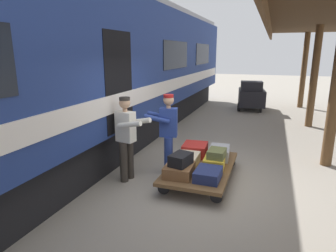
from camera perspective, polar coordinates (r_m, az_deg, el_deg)
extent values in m
plane|color=gray|center=(5.97, 7.90, -11.16)|extent=(60.00, 60.00, 0.00)
cylinder|color=brown|center=(15.04, 24.87, 9.71)|extent=(0.24, 0.24, 3.40)
cylinder|color=brown|center=(11.21, 26.50, 8.42)|extent=(0.24, 0.24, 3.40)
cylinder|color=brown|center=(7.40, 29.78, 5.79)|extent=(0.24, 0.24, 3.40)
cube|color=brown|center=(5.36, 18.11, 21.11)|extent=(0.08, 20.10, 0.30)
cube|color=navy|center=(6.91, -20.80, 11.69)|extent=(3.00, 21.30, 2.90)
cube|color=black|center=(7.22, -19.48, -3.50)|extent=(2.55, 20.23, 0.90)
cube|color=silver|center=(6.14, -9.22, 4.69)|extent=(0.03, 20.87, 0.36)
cube|color=black|center=(13.09, 6.80, 13.71)|extent=(0.02, 2.34, 0.84)
cube|color=black|center=(9.49, 1.63, 13.64)|extent=(0.02, 2.34, 0.84)
cube|color=black|center=(6.11, -9.87, 8.41)|extent=(0.12, 1.10, 2.00)
cube|color=brown|center=(6.08, 6.35, -8.00)|extent=(1.22, 2.15, 0.07)
cylinder|color=black|center=(5.29, 9.38, -13.40)|extent=(0.22, 0.05, 0.22)
cylinder|color=black|center=(5.52, -0.86, -12.00)|extent=(0.22, 0.05, 0.22)
cylinder|color=black|center=(6.85, 11.99, -6.95)|extent=(0.22, 0.05, 0.22)
cylinder|color=black|center=(7.02, 4.04, -6.12)|extent=(0.22, 0.05, 0.22)
cube|color=gold|center=(5.98, 8.96, -7.05)|extent=(0.43, 0.52, 0.21)
cube|color=#9EA0A5|center=(6.52, 9.94, -5.10)|extent=(0.46, 0.65, 0.24)
cube|color=beige|center=(6.09, 3.85, -6.48)|extent=(0.43, 0.59, 0.21)
cube|color=brown|center=(5.57, 2.19, -8.53)|extent=(0.54, 0.63, 0.21)
cube|color=navy|center=(5.45, 7.78, -9.29)|extent=(0.45, 0.57, 0.19)
cube|color=#AD231E|center=(6.62, 5.25, -4.56)|extent=(0.56, 0.61, 0.26)
cube|color=black|center=(5.48, 2.50, -6.51)|extent=(0.40, 0.51, 0.22)
cube|color=brown|center=(5.95, 9.45, -5.29)|extent=(0.34, 0.44, 0.16)
cylinder|color=navy|center=(6.41, 0.21, -5.26)|extent=(0.16, 0.16, 0.82)
cylinder|color=navy|center=(6.22, -0.01, -5.87)|extent=(0.16, 0.16, 0.82)
cube|color=navy|center=(6.11, 0.10, 0.72)|extent=(0.40, 0.29, 0.60)
cylinder|color=tan|center=(6.04, 0.10, 3.76)|extent=(0.09, 0.09, 0.06)
sphere|color=tan|center=(6.02, 0.10, 5.07)|extent=(0.22, 0.22, 0.22)
cylinder|color=#A51919|center=(6.01, 0.10, 5.85)|extent=(0.21, 0.21, 0.06)
cylinder|color=navy|center=(6.27, -1.72, 2.00)|extent=(0.54, 0.21, 0.21)
cylinder|color=navy|center=(5.96, -2.18, 1.36)|extent=(0.54, 0.21, 0.21)
cylinder|color=#332D28|center=(5.96, -8.59, -6.94)|extent=(0.16, 0.16, 0.82)
cylinder|color=#332D28|center=(6.11, -7.43, -6.37)|extent=(0.16, 0.16, 0.82)
cube|color=silver|center=(5.82, -8.25, -0.11)|extent=(0.39, 0.28, 0.60)
cylinder|color=tan|center=(5.75, -8.36, 3.08)|extent=(0.09, 0.09, 0.06)
sphere|color=tan|center=(5.73, -8.41, 4.45)|extent=(0.22, 0.22, 0.22)
cylinder|color=#332D28|center=(5.71, -8.44, 5.27)|extent=(0.21, 0.21, 0.06)
cylinder|color=silver|center=(5.55, -7.50, 0.26)|extent=(0.54, 0.19, 0.21)
cylinder|color=silver|center=(5.80, -5.59, 0.92)|extent=(0.54, 0.19, 0.21)
cube|color=black|center=(13.81, 15.87, 5.37)|extent=(1.31, 1.83, 0.70)
cube|color=black|center=(13.40, 15.91, 7.27)|extent=(0.98, 0.81, 0.50)
cylinder|color=black|center=(13.25, 17.52, 3.36)|extent=(0.12, 0.40, 0.40)
cylinder|color=black|center=(13.31, 13.65, 3.67)|extent=(0.12, 0.40, 0.40)
cylinder|color=black|center=(14.44, 17.73, 4.19)|extent=(0.12, 0.40, 0.40)
cylinder|color=black|center=(14.49, 14.17, 4.47)|extent=(0.12, 0.40, 0.40)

